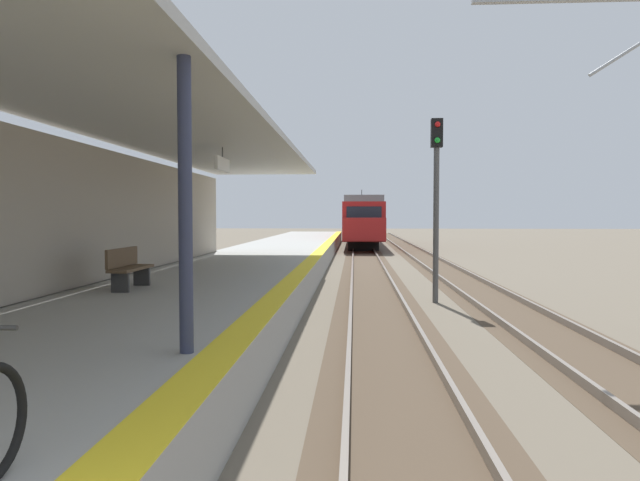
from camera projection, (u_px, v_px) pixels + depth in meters
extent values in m
cube|color=#999993|center=(229.00, 283.00, 17.34)|extent=(5.00, 80.00, 0.90)
cube|color=yellow|center=(303.00, 268.00, 17.19)|extent=(0.50, 80.00, 0.01)
cube|color=#4C4C4C|center=(86.00, 302.00, 13.50)|extent=(0.50, 24.00, 0.90)
cube|color=#9E9384|center=(84.00, 215.00, 13.41)|extent=(0.40, 24.00, 3.20)
cube|color=#B2B2AD|center=(185.00, 134.00, 13.19)|extent=(4.40, 24.00, 0.16)
cylinder|color=#2D334C|center=(186.00, 245.00, 6.58)|extent=(0.16, 0.16, 4.27)
cube|color=white|center=(222.00, 164.00, 15.18)|extent=(0.08, 1.40, 0.36)
cylinder|color=#333333|center=(222.00, 152.00, 15.17)|extent=(0.03, 0.03, 0.27)
cube|color=#4C3D2D|center=(372.00, 283.00, 21.09)|extent=(2.34, 120.00, 0.01)
cube|color=slate|center=(352.00, 281.00, 21.13)|extent=(0.08, 120.00, 0.15)
cube|color=slate|center=(391.00, 281.00, 21.04)|extent=(0.08, 120.00, 0.15)
cube|color=#4C3D2D|center=(466.00, 284.00, 20.88)|extent=(2.34, 120.00, 0.01)
cube|color=slate|center=(446.00, 282.00, 20.92)|extent=(0.08, 120.00, 0.15)
cube|color=slate|center=(486.00, 282.00, 20.84)|extent=(0.08, 120.00, 0.15)
cube|color=maroon|center=(362.00, 221.00, 47.25)|extent=(2.90, 18.00, 2.70)
cube|color=slate|center=(362.00, 201.00, 47.18)|extent=(2.67, 18.00, 0.44)
cube|color=black|center=(364.00, 216.00, 38.24)|extent=(2.32, 0.06, 1.21)
cube|color=maroon|center=(364.00, 229.00, 37.50)|extent=(2.78, 1.60, 1.49)
cube|color=black|center=(380.00, 216.00, 47.15)|extent=(0.04, 15.84, 0.86)
cylinder|color=#333333|center=(362.00, 195.00, 50.74)|extent=(0.06, 0.06, 0.90)
cube|color=black|center=(363.00, 245.00, 41.49)|extent=(2.17, 2.20, 0.72)
cube|color=black|center=(361.00, 239.00, 53.16)|extent=(2.17, 2.20, 0.72)
cylinder|color=#4C4C4C|center=(436.00, 225.00, 16.36)|extent=(0.16, 0.16, 4.40)
cube|color=black|center=(437.00, 133.00, 16.25)|extent=(0.32, 0.24, 0.80)
sphere|color=red|center=(438.00, 124.00, 16.10)|extent=(0.16, 0.16, 0.16)
sphere|color=green|center=(437.00, 140.00, 16.12)|extent=(0.16, 0.16, 0.16)
cube|color=brown|center=(131.00, 268.00, 12.42)|extent=(0.44, 1.60, 0.06)
cube|color=brown|center=(122.00, 257.00, 12.42)|extent=(0.06, 1.60, 0.40)
cube|color=#333333|center=(120.00, 282.00, 11.83)|extent=(0.36, 0.08, 0.44)
cube|color=#333333|center=(142.00, 276.00, 13.03)|extent=(0.36, 0.08, 0.44)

